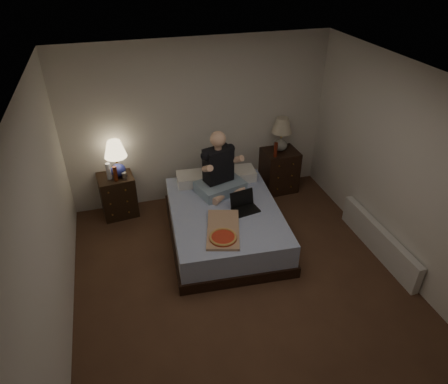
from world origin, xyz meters
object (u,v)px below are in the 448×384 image
object	(u,v)px
beer_bottle_left	(115,174)
pizza_box	(223,238)
soda_can	(124,175)
radiator	(378,241)
beer_bottle_right	(276,150)
lamp_right	(281,134)
nightstand_right	(279,170)
water_bottle	(109,171)
nightstand_left	(118,195)
lamp_left	(116,159)
person	(220,163)
bed	(225,223)
laptop	(246,203)

from	to	relation	value
beer_bottle_left	pizza_box	size ratio (longest dim) A/B	0.30
soda_can	radiator	xyz separation A→B (m)	(3.13, -1.81, -0.50)
beer_bottle_right	radiator	world-z (taller)	beer_bottle_right
soda_can	pizza_box	world-z (taller)	soda_can
lamp_right	beer_bottle_left	world-z (taller)	lamp_right
nightstand_right	lamp_right	bearing A→B (deg)	92.86
lamp_right	water_bottle	size ratio (longest dim) A/B	2.24
soda_can	beer_bottle_right	xyz separation A→B (m)	(2.33, -0.07, 0.12)
water_bottle	nightstand_left	bearing A→B (deg)	32.83
lamp_left	radiator	world-z (taller)	lamp_left
water_bottle	beer_bottle_left	world-z (taller)	water_bottle
lamp_left	soda_can	world-z (taller)	lamp_left
beer_bottle_left	lamp_left	bearing A→B (deg)	70.33
nightstand_right	lamp_right	world-z (taller)	lamp_right
nightstand_left	person	xyz separation A→B (m)	(1.45, -0.58, 0.62)
nightstand_left	pizza_box	distance (m)	2.04
water_bottle	pizza_box	distance (m)	2.05
lamp_right	radiator	distance (m)	2.17
bed	lamp_left	world-z (taller)	lamp_left
nightstand_right	beer_bottle_left	distance (m)	2.63
water_bottle	soda_can	world-z (taller)	water_bottle
lamp_left	pizza_box	xyz separation A→B (m)	(1.11, -1.66, -0.41)
nightstand_right	soda_can	size ratio (longest dim) A/B	7.08
bed	nightstand_right	xyz separation A→B (m)	(1.23, 0.99, 0.11)
beer_bottle_left	laptop	xyz separation A→B (m)	(1.63, -1.00, -0.16)
nightstand_left	lamp_left	world-z (taller)	lamp_left
person	nightstand_right	bearing A→B (deg)	8.81
nightstand_left	soda_can	distance (m)	0.41
lamp_right	beer_bottle_right	distance (m)	0.28
pizza_box	beer_bottle_left	bearing A→B (deg)	143.73
laptop	lamp_right	bearing A→B (deg)	39.76
bed	laptop	world-z (taller)	laptop
laptop	water_bottle	bearing A→B (deg)	137.87
soda_can	person	distance (m)	1.42
water_bottle	radiator	world-z (taller)	water_bottle
lamp_right	bed	bearing A→B (deg)	-140.43
lamp_right	water_bottle	distance (m)	2.69
nightstand_left	laptop	size ratio (longest dim) A/B	1.92
lamp_right	person	world-z (taller)	person
lamp_left	beer_bottle_right	distance (m)	2.41
beer_bottle_right	soda_can	bearing A→B (deg)	178.33
nightstand_left	nightstand_right	xyz separation A→B (m)	(2.61, -0.02, 0.03)
soda_can	person	size ratio (longest dim) A/B	0.11
bed	lamp_right	world-z (taller)	lamp_right
soda_can	laptop	xyz separation A→B (m)	(1.51, -1.03, -0.10)
lamp_right	pizza_box	size ratio (longest dim) A/B	0.74
pizza_box	nightstand_left	bearing A→B (deg)	141.87
nightstand_left	beer_bottle_left	bearing A→B (deg)	-89.24
bed	nightstand_right	world-z (taller)	nightstand_right
lamp_left	person	distance (m)	1.50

